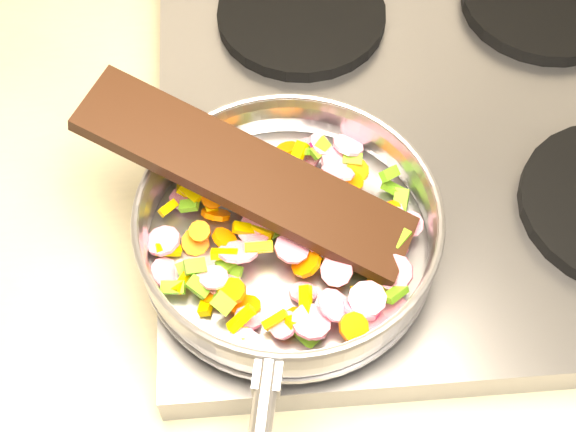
{
  "coord_description": "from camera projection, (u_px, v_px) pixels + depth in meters",
  "views": [
    {
      "loc": [
        -0.91,
        1.13,
        1.59
      ],
      "look_at": [
        -0.88,
        1.5,
        1.01
      ],
      "focal_mm": 50.0,
      "sensor_mm": 36.0,
      "label": 1
    }
  ],
  "objects": [
    {
      "name": "cooktop",
      "position": [
        443.0,
        120.0,
        0.86
      ],
      "size": [
        0.6,
        0.6,
        0.04
      ],
      "primitive_type": "cube",
      "color": "#939399",
      "rests_on": "counter_top"
    },
    {
      "name": "grate_fl",
      "position": [
        328.0,
        225.0,
        0.75
      ],
      "size": [
        0.19,
        0.19,
        0.02
      ],
      "primitive_type": "cylinder",
      "color": "black",
      "rests_on": "cooktop"
    },
    {
      "name": "grate_bl",
      "position": [
        301.0,
        15.0,
        0.9
      ],
      "size": [
        0.19,
        0.19,
        0.02
      ],
      "primitive_type": "cylinder",
      "color": "black",
      "rests_on": "cooktop"
    },
    {
      "name": "grate_br",
      "position": [
        545.0,
        2.0,
        0.92
      ],
      "size": [
        0.19,
        0.19,
        0.02
      ],
      "primitive_type": "cylinder",
      "color": "black",
      "rests_on": "cooktop"
    },
    {
      "name": "saute_pan",
      "position": [
        288.0,
        230.0,
        0.7
      ],
      "size": [
        0.31,
        0.47,
        0.06
      ],
      "rotation": [
        0.0,
        0.0,
        -0.19
      ],
      "color": "#9E9EA5",
      "rests_on": "grate_fl"
    },
    {
      "name": "vegetable_heap",
      "position": [
        293.0,
        238.0,
        0.71
      ],
      "size": [
        0.26,
        0.24,
        0.05
      ],
      "color": "#D11457",
      "rests_on": "saute_pan"
    },
    {
      "name": "wooden_spatula",
      "position": [
        247.0,
        175.0,
        0.7
      ],
      "size": [
        0.3,
        0.2,
        0.09
      ],
      "primitive_type": "cube",
      "rotation": [
        0.0,
        -0.24,
        2.66
      ],
      "color": "black",
      "rests_on": "saute_pan"
    }
  ]
}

